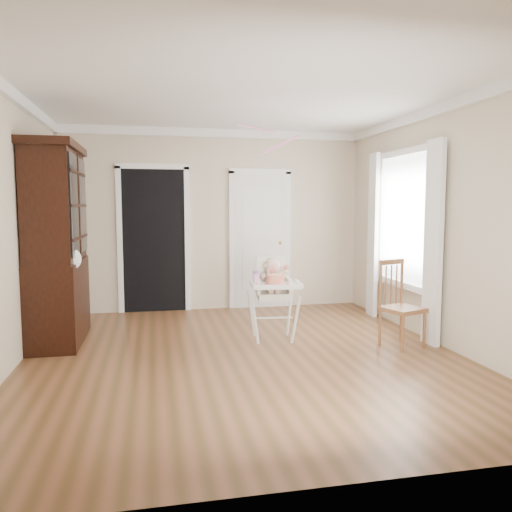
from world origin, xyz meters
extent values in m
plane|color=brown|center=(0.00, 0.00, 0.00)|extent=(5.00, 5.00, 0.00)
plane|color=white|center=(0.00, 0.00, 2.70)|extent=(5.00, 5.00, 0.00)
plane|color=#C2B598|center=(0.00, 2.50, 1.35)|extent=(4.50, 0.00, 4.50)
plane|color=#C2B598|center=(-2.25, 0.00, 1.35)|extent=(0.00, 5.00, 5.00)
plane|color=#C2B598|center=(2.25, 0.00, 1.35)|extent=(0.00, 5.00, 5.00)
cube|color=black|center=(-0.90, 2.48, 1.05)|extent=(0.90, 0.03, 2.10)
cube|color=white|center=(-1.39, 2.48, 1.05)|extent=(0.08, 0.05, 2.18)
cube|color=white|center=(-0.41, 2.48, 1.05)|extent=(0.08, 0.05, 2.18)
cube|color=white|center=(-0.90, 2.48, 2.14)|extent=(1.06, 0.05, 0.08)
cube|color=white|center=(0.70, 2.48, 1.02)|extent=(0.80, 0.05, 2.05)
cube|color=white|center=(0.26, 2.48, 1.02)|extent=(0.08, 0.05, 2.13)
cube|color=white|center=(1.14, 2.48, 1.02)|extent=(0.08, 0.05, 2.13)
sphere|color=gold|center=(1.02, 2.44, 1.00)|extent=(0.06, 0.06, 0.06)
cube|color=white|center=(2.23, 0.80, 1.40)|extent=(0.02, 1.20, 1.60)
cube|color=white|center=(2.21, 0.80, 2.24)|extent=(0.06, 1.36, 0.08)
cube|color=white|center=(2.15, 0.02, 1.15)|extent=(0.08, 0.28, 2.30)
cube|color=white|center=(2.15, 1.58, 1.15)|extent=(0.08, 0.28, 2.30)
cylinder|color=white|center=(0.20, 0.39, 0.26)|extent=(0.12, 0.11, 0.57)
cylinder|color=white|center=(0.65, 0.34, 0.26)|extent=(0.11, 0.13, 0.57)
cylinder|color=white|center=(0.24, 0.81, 0.26)|extent=(0.11, 0.13, 0.57)
cylinder|color=white|center=(0.70, 0.76, 0.26)|extent=(0.12, 0.11, 0.57)
cylinder|color=white|center=(0.44, 0.53, 0.27)|extent=(0.44, 0.07, 0.02)
cube|color=white|center=(0.45, 0.58, 0.53)|extent=(0.40, 0.38, 0.08)
cube|color=white|center=(0.27, 0.59, 0.64)|extent=(0.07, 0.33, 0.17)
cube|color=white|center=(0.63, 0.56, 0.64)|extent=(0.07, 0.33, 0.17)
cube|color=white|center=(0.46, 0.74, 0.76)|extent=(0.37, 0.09, 0.42)
cube|color=white|center=(0.42, 0.35, 0.68)|extent=(0.57, 0.44, 0.03)
cube|color=white|center=(0.40, 0.16, 0.70)|extent=(0.54, 0.08, 0.04)
ellipsoid|color=beige|center=(0.45, 0.60, 0.67)|extent=(0.21, 0.18, 0.25)
sphere|color=beige|center=(0.45, 0.60, 0.87)|extent=(0.19, 0.19, 0.17)
sphere|color=red|center=(0.44, 0.55, 0.72)|extent=(0.13, 0.13, 0.13)
sphere|color=red|center=(0.42, 0.53, 0.83)|extent=(0.06, 0.06, 0.06)
sphere|color=red|center=(0.59, 0.51, 0.86)|extent=(0.06, 0.06, 0.06)
cylinder|color=silver|center=(0.41, 0.32, 0.69)|extent=(0.25, 0.25, 0.01)
cylinder|color=#F02A41|center=(0.41, 0.32, 0.75)|extent=(0.19, 0.19, 0.11)
cylinder|color=#F2E08C|center=(0.43, 0.30, 0.80)|extent=(0.09, 0.09, 0.02)
cylinder|color=#FB99D3|center=(0.22, 0.46, 0.75)|extent=(0.07, 0.07, 0.11)
cylinder|color=#8262AB|center=(0.22, 0.46, 0.82)|extent=(0.08, 0.08, 0.03)
cone|color=#8262AB|center=(0.22, 0.46, 0.86)|extent=(0.02, 0.02, 0.04)
cube|color=black|center=(-1.99, 1.00, 0.47)|extent=(0.52, 1.26, 0.94)
cube|color=black|center=(-1.99, 1.00, 1.57)|extent=(0.48, 1.26, 1.26)
cube|color=black|center=(-1.74, 0.68, 1.57)|extent=(0.02, 0.54, 1.10)
cube|color=black|center=(-1.74, 1.31, 1.57)|extent=(0.02, 0.54, 1.10)
cube|color=black|center=(-1.99, 1.00, 2.22)|extent=(0.57, 1.34, 0.08)
ellipsoid|color=white|center=(-1.78, 0.63, 0.99)|extent=(0.21, 0.17, 0.23)
cube|color=brown|center=(1.79, 0.00, 0.42)|extent=(0.50, 0.50, 0.05)
cylinder|color=brown|center=(1.69, -0.21, 0.21)|extent=(0.03, 0.03, 0.42)
cylinder|color=brown|center=(2.00, -0.10, 0.21)|extent=(0.03, 0.03, 0.42)
cylinder|color=brown|center=(1.58, 0.11, 0.21)|extent=(0.03, 0.03, 0.42)
cylinder|color=brown|center=(1.89, 0.22, 0.21)|extent=(0.03, 0.03, 0.42)
cylinder|color=brown|center=(1.57, 0.12, 0.69)|extent=(0.03, 0.03, 0.54)
cylinder|color=brown|center=(1.89, 0.23, 0.69)|extent=(0.03, 0.03, 0.54)
cube|color=brown|center=(1.73, 0.17, 0.93)|extent=(0.35, 0.15, 0.06)
camera|label=1|loc=(-0.91, -5.01, 1.56)|focal=35.00mm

